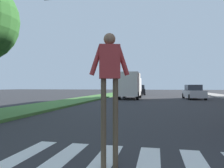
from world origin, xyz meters
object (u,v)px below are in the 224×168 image
at_px(sedan_midblock, 194,92).
at_px(sedan_distant, 140,90).
at_px(pedestrian_performer, 109,78).
at_px(traffic_light_gantry, 45,9).
at_px(truck_box_delivery, 130,85).

distance_m(sedan_midblock, sedan_distant, 13.60).
bearing_deg(sedan_midblock, pedestrian_performer, -102.85).
bearing_deg(sedan_midblock, sedan_distant, 121.94).
bearing_deg(sedan_distant, sedan_midblock, -58.06).
relative_size(pedestrian_performer, sedan_midblock, 0.58).
xyz_separation_m(traffic_light_gantry, sedan_distant, (1.05, 30.74, -3.55)).
xyz_separation_m(sedan_midblock, truck_box_delivery, (-7.40, -0.76, 0.85)).
xyz_separation_m(traffic_light_gantry, sedan_midblock, (8.24, 19.21, -3.57)).
bearing_deg(truck_box_delivery, sedan_midblock, 5.89).
relative_size(pedestrian_performer, sedan_distant, 0.54).
relative_size(sedan_midblock, truck_box_delivery, 0.70).
bearing_deg(traffic_light_gantry, truck_box_delivery, 87.38).
bearing_deg(traffic_light_gantry, sedan_distant, 88.05).
height_order(traffic_light_gantry, sedan_distant, traffic_light_gantry).
xyz_separation_m(sedan_distant, truck_box_delivery, (-0.20, -12.30, 0.83)).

